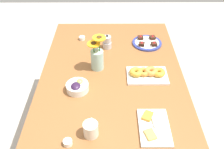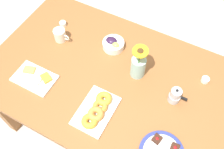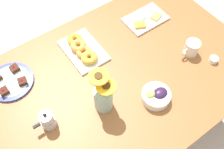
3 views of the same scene
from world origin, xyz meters
name	(u,v)px [view 2 (image 2 of 3)]	position (x,y,z in m)	size (l,w,h in m)	color
ground_plane	(112,123)	(0.00, 0.00, 0.00)	(6.00, 6.00, 0.00)	#B7B2A8
dining_table	(112,85)	(0.00, 0.00, 0.65)	(1.60, 1.00, 0.74)	brown
coffee_mug	(60,35)	(-0.46, 0.12, 0.78)	(0.12, 0.08, 0.09)	silver
grape_bowl	(113,44)	(-0.11, 0.22, 0.77)	(0.15, 0.15, 0.07)	white
cheese_platter	(35,78)	(-0.42, -0.23, 0.75)	(0.26, 0.17, 0.03)	white
croissant_platter	(97,110)	(0.03, -0.24, 0.76)	(0.19, 0.28, 0.05)	white
jam_cup_honey	(205,80)	(0.52, 0.25, 0.76)	(0.05, 0.05, 0.03)	white
jam_cup_berry	(63,24)	(-0.53, 0.23, 0.76)	(0.05, 0.05, 0.03)	white
flower_vase	(138,65)	(0.12, 0.10, 0.83)	(0.10, 0.13, 0.26)	#99C1B7
moka_pot	(175,96)	(0.39, 0.04, 0.79)	(0.11, 0.07, 0.12)	#B7B7BC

